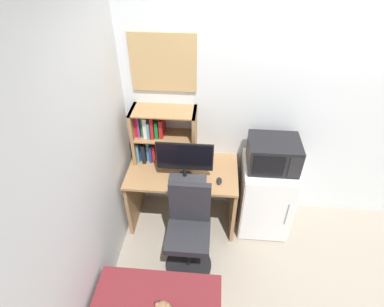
# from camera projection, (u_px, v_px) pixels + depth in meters

# --- Properties ---
(wall_back) EXTENTS (6.40, 0.04, 2.60)m
(wall_back) POSITION_uv_depth(u_px,v_px,m) (326.00, 112.00, 2.98)
(wall_back) COLOR silver
(wall_back) RESTS_ON ground_plane
(wall_left) EXTENTS (0.04, 4.40, 2.60)m
(wall_left) POSITION_uv_depth(u_px,v_px,m) (53.00, 233.00, 1.84)
(wall_left) COLOR silver
(wall_left) RESTS_ON ground_plane
(desk) EXTENTS (1.13, 0.64, 0.74)m
(desk) POSITION_uv_depth(u_px,v_px,m) (183.00, 187.00, 3.29)
(desk) COLOR #997047
(desk) RESTS_ON ground_plane
(hutch_bookshelf) EXTENTS (0.64, 0.29, 0.59)m
(hutch_bookshelf) POSITION_uv_depth(u_px,v_px,m) (156.00, 134.00, 3.13)
(hutch_bookshelf) COLOR #997047
(hutch_bookshelf) RESTS_ON desk
(monitor) EXTENTS (0.55, 0.16, 0.41)m
(monitor) POSITION_uv_depth(u_px,v_px,m) (185.00, 158.00, 2.92)
(monitor) COLOR black
(monitor) RESTS_ON desk
(keyboard) EXTENTS (0.38, 0.13, 0.02)m
(keyboard) POSITION_uv_depth(u_px,v_px,m) (188.00, 179.00, 3.04)
(keyboard) COLOR #333338
(keyboard) RESTS_ON desk
(computer_mouse) EXTENTS (0.05, 0.10, 0.03)m
(computer_mouse) POSITION_uv_depth(u_px,v_px,m) (219.00, 181.00, 3.00)
(computer_mouse) COLOR black
(computer_mouse) RESTS_ON desk
(mini_fridge) EXTENTS (0.53, 0.57, 0.85)m
(mini_fridge) POSITION_uv_depth(u_px,v_px,m) (265.00, 196.00, 3.30)
(mini_fridge) COLOR white
(mini_fridge) RESTS_ON ground_plane
(microwave) EXTENTS (0.48, 0.39, 0.29)m
(microwave) POSITION_uv_depth(u_px,v_px,m) (273.00, 154.00, 2.96)
(microwave) COLOR black
(microwave) RESTS_ON mini_fridge
(desk_chair) EXTENTS (0.46, 0.46, 0.97)m
(desk_chair) POSITION_uv_depth(u_px,v_px,m) (189.00, 234.00, 2.88)
(desk_chair) COLOR black
(desk_chair) RESTS_ON ground_plane
(wall_corkboard) EXTENTS (0.61, 0.02, 0.55)m
(wall_corkboard) POSITION_uv_depth(u_px,v_px,m) (163.00, 63.00, 2.79)
(wall_corkboard) COLOR tan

